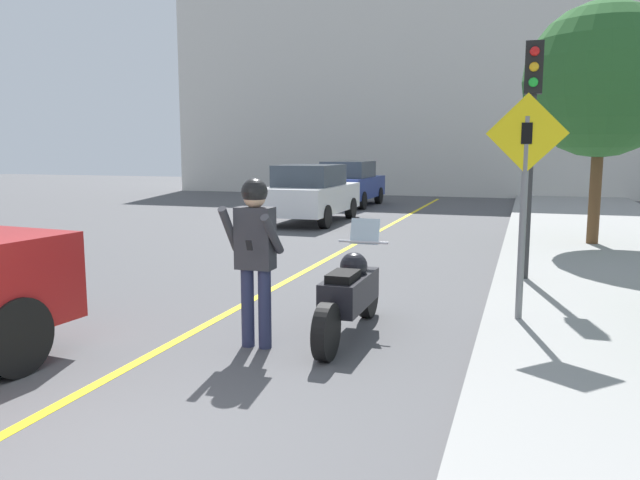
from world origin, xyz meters
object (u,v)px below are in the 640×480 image
object	(u,v)px
motorcycle	(350,293)
traffic_light	(532,116)
crossing_sign	(524,185)
street_tree	(602,81)
person_biker	(255,244)
parked_car_white	(311,193)
parked_car_blue	(349,183)

from	to	relation	value
motorcycle	traffic_light	bearing A→B (deg)	60.63
crossing_sign	street_tree	distance (m)	7.14
traffic_light	street_tree	world-z (taller)	street_tree
motorcycle	person_biker	size ratio (longest dim) A/B	1.28
street_tree	parked_car_white	distance (m)	8.32
crossing_sign	parked_car_blue	xyz separation A→B (m)	(-6.35, 15.14, -0.86)
street_tree	traffic_light	bearing A→B (deg)	-107.41
person_biker	traffic_light	bearing A→B (deg)	56.12
parked_car_white	parked_car_blue	distance (m)	5.53
crossing_sign	parked_car_blue	world-z (taller)	crossing_sign
parked_car_white	traffic_light	bearing A→B (deg)	-50.02
traffic_light	parked_car_blue	world-z (taller)	traffic_light
traffic_light	parked_car_blue	distance (m)	14.31
person_biker	traffic_light	distance (m)	5.10
parked_car_blue	parked_car_white	bearing A→B (deg)	-85.85
traffic_light	street_tree	bearing A→B (deg)	72.59
parked_car_white	parked_car_blue	world-z (taller)	same
traffic_light	parked_car_blue	size ratio (longest dim) A/B	0.85
crossing_sign	parked_car_blue	size ratio (longest dim) A/B	0.62
parked_car_blue	street_tree	bearing A→B (deg)	-47.24
motorcycle	traffic_light	xyz separation A→B (m)	(1.87, 3.33, 2.12)
parked_car_white	crossing_sign	bearing A→B (deg)	-58.25
traffic_light	parked_car_white	distance (m)	9.50
motorcycle	parked_car_white	xyz separation A→B (m)	(-4.13, 10.49, 0.36)
person_biker	street_tree	distance (m)	9.59
street_tree	motorcycle	bearing A→B (deg)	-112.90
crossing_sign	parked_car_blue	distance (m)	16.44
person_biker	parked_car_blue	size ratio (longest dim) A/B	0.43
crossing_sign	traffic_light	size ratio (longest dim) A/B	0.73
crossing_sign	traffic_light	distance (m)	2.63
person_biker	crossing_sign	world-z (taller)	crossing_sign
traffic_light	motorcycle	bearing A→B (deg)	-119.37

